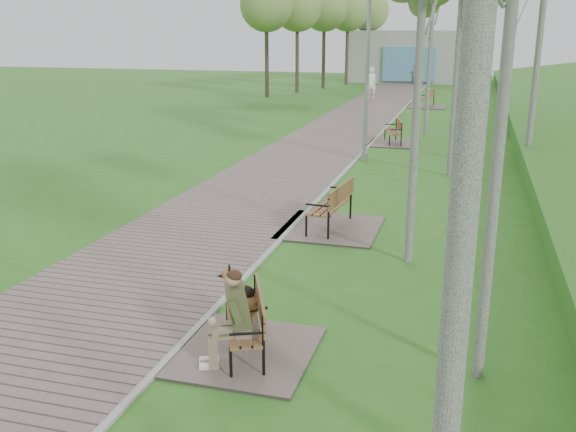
% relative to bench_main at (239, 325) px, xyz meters
% --- Properties ---
extents(walkway, '(3.50, 67.00, 0.04)m').
position_rel_bench_main_xyz_m(walkway, '(-2.58, 17.27, -0.39)').
color(walkway, '#6E5F59').
rests_on(walkway, ground).
extents(kerb, '(0.10, 67.00, 0.05)m').
position_rel_bench_main_xyz_m(kerb, '(-0.83, 17.27, -0.39)').
color(kerb, '#999993').
rests_on(kerb, ground).
extents(building_north, '(10.00, 5.20, 4.00)m').
position_rel_bench_main_xyz_m(building_north, '(-2.33, 46.74, 1.58)').
color(building_north, '#9E9E99').
rests_on(building_north, ground).
extents(bench_main, '(1.71, 1.90, 1.49)m').
position_rel_bench_main_xyz_m(bench_main, '(0.00, 0.00, 0.00)').
color(bench_main, '#6E5F59').
rests_on(bench_main, ground).
extents(bench_second, '(2.02, 2.24, 1.24)m').
position_rel_bench_main_xyz_m(bench_second, '(-0.06, 5.70, -0.18)').
color(bench_second, '#6E5F59').
rests_on(bench_second, ground).
extents(bench_third, '(1.78, 1.97, 1.09)m').
position_rel_bench_main_xyz_m(bench_third, '(-0.08, 16.66, -0.21)').
color(bench_third, '#6E5F59').
rests_on(bench_third, ground).
extents(bench_far, '(1.96, 2.18, 1.21)m').
position_rel_bench_main_xyz_m(bench_far, '(0.25, 28.90, -0.19)').
color(bench_far, '#6E5F59').
rests_on(bench_far, ground).
extents(lamp_post_second, '(0.20, 0.20, 5.19)m').
position_rel_bench_main_xyz_m(lamp_post_second, '(-0.56, 13.19, 2.01)').
color(lamp_post_second, '#989BA0').
rests_on(lamp_post_second, ground).
extents(lamp_post_third, '(0.18, 0.18, 4.69)m').
position_rel_bench_main_xyz_m(lamp_post_third, '(-0.66, 31.75, 1.78)').
color(lamp_post_third, '#989BA0').
rests_on(lamp_post_third, ground).
extents(pedestrian_near, '(0.80, 0.65, 1.90)m').
position_rel_bench_main_xyz_m(pedestrian_near, '(-3.36, 32.19, 0.54)').
color(pedestrian_near, white).
rests_on(pedestrian_near, ground).
extents(pedestrian_far, '(0.86, 0.74, 1.51)m').
position_rel_bench_main_xyz_m(pedestrian_far, '(-1.92, 44.21, 0.34)').
color(pedestrian_far, gray).
rests_on(pedestrian_far, ground).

